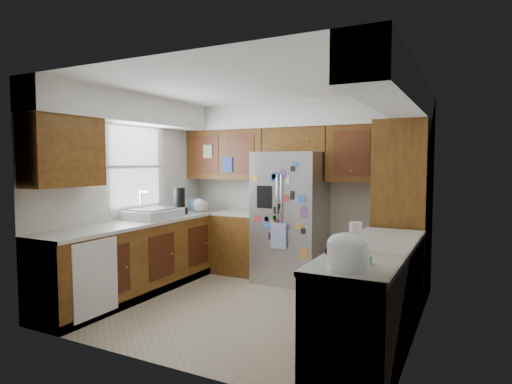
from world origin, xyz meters
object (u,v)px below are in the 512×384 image
pantry (403,210)px  fridge (290,217)px  paper_towel (356,236)px  rice_cooker (348,250)px

pantry → fridge: size_ratio=1.19×
pantry → paper_towel: (-0.12, -1.85, -0.04)m
fridge → paper_towel: size_ratio=7.62×
fridge → paper_towel: fridge is taller
pantry → rice_cooker: size_ratio=7.13×
pantry → rice_cooker: pantry is taller
fridge → rice_cooker: fridge is taller
fridge → paper_towel: 2.36m
pantry → paper_towel: bearing=-93.6°
rice_cooker → paper_towel: (-0.12, 0.68, -0.02)m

